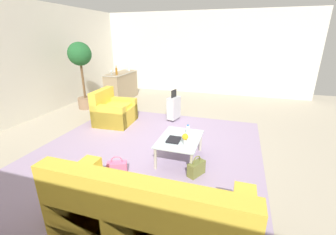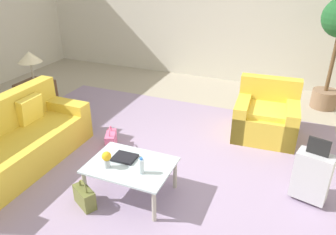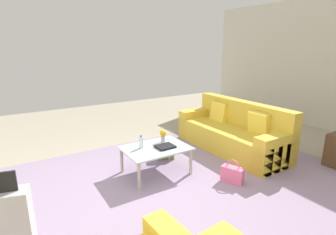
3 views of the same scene
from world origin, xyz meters
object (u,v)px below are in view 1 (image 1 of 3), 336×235
(armchair, at_px, (113,112))
(suitcase_silver, at_px, (174,108))
(handbag_pink, at_px, (117,168))
(flower_vase, at_px, (185,138))
(bar_console, at_px, (122,86))
(couch, at_px, (147,215))
(wine_glass_leftmost, at_px, (111,71))
(wine_bottle_clear, at_px, (129,68))
(coffee_table, at_px, (180,141))
(wine_bottle_amber, at_px, (116,71))
(wine_glass_left_of_centre, at_px, (127,68))
(handbag_olive, at_px, (196,168))
(potted_ficus, at_px, (81,64))
(water_bottle, at_px, (188,130))
(coffee_table_book, at_px, (174,140))

(armchair, bearing_deg, suitcase_silver, -64.41)
(handbag_pink, bearing_deg, suitcase_silver, -3.09)
(flower_vase, height_order, bar_console, bar_console)
(flower_vase, bearing_deg, couch, 178.18)
(couch, bearing_deg, wine_glass_leftmost, 34.26)
(wine_glass_leftmost, bearing_deg, wine_bottle_clear, -9.16)
(coffee_table, height_order, suitcase_silver, suitcase_silver)
(wine_bottle_amber, xyz_separation_m, suitcase_silver, (-1.04, -2.29, -0.74))
(wine_glass_leftmost, relative_size, wine_glass_left_of_centre, 1.00)
(couch, height_order, handbag_olive, couch)
(handbag_pink, bearing_deg, bar_console, 27.55)
(handbag_olive, relative_size, potted_ficus, 0.18)
(coffee_table, distance_m, wine_bottle_clear, 5.01)
(suitcase_silver, height_order, handbag_pink, suitcase_silver)
(coffee_table, relative_size, flower_vase, 4.85)
(suitcase_silver, bearing_deg, coffee_table, -160.71)
(wine_glass_left_of_centre, bearing_deg, wine_bottle_clear, -122.11)
(armchair, relative_size, coffee_table, 1.01)
(wine_glass_left_of_centre, distance_m, handbag_olive, 5.73)
(wine_bottle_amber, relative_size, handbag_olive, 0.84)
(flower_vase, relative_size, bar_console, 0.13)
(wine_bottle_clear, relative_size, handbag_olive, 0.84)
(armchair, relative_size, wine_glass_leftmost, 6.52)
(water_bottle, height_order, coffee_table_book, water_bottle)
(coffee_table, distance_m, wine_glass_left_of_centre, 5.14)
(coffee_table, relative_size, handbag_pink, 2.78)
(wine_bottle_amber, bearing_deg, coffee_table_book, -137.31)
(bar_console, bearing_deg, handbag_pink, -152.45)
(flower_vase, height_order, suitcase_silver, suitcase_silver)
(bar_console, bearing_deg, suitcase_silver, -122.01)
(coffee_table_book, height_order, wine_bottle_clear, wine_bottle_clear)
(armchair, bearing_deg, bar_console, 22.84)
(handbag_olive, bearing_deg, handbag_pink, 107.88)
(wine_bottle_amber, relative_size, potted_ficus, 0.15)
(armchair, bearing_deg, couch, -143.69)
(coffee_table_book, bearing_deg, coffee_table, -34.87)
(handbag_pink, height_order, potted_ficus, potted_ficus)
(coffee_table_book, xyz_separation_m, wine_glass_left_of_centre, (4.14, 3.03, 0.64))
(suitcase_silver, bearing_deg, water_bottle, -156.04)
(coffee_table, bearing_deg, handbag_olive, -135.72)
(wine_bottle_clear, xyz_separation_m, handbag_olive, (-4.36, -3.39, -0.97))
(coffee_table, height_order, wine_glass_leftmost, wine_glass_leftmost)
(wine_bottle_amber, bearing_deg, handbag_olive, -135.46)
(couch, distance_m, suitcase_silver, 3.88)
(wine_glass_left_of_centre, relative_size, potted_ficus, 0.08)
(armchair, height_order, water_bottle, armchair)
(flower_vase, xyz_separation_m, potted_ficus, (2.42, 3.85, 0.85))
(couch, distance_m, armchair, 3.84)
(water_bottle, bearing_deg, wine_bottle_clear, 39.52)
(wine_glass_left_of_centre, distance_m, wine_bottle_amber, 0.99)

